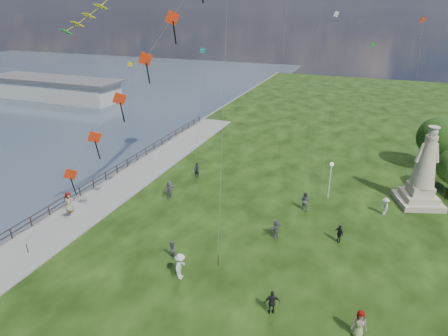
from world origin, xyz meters
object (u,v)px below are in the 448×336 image
at_px(person_2, 180,266).
at_px(person_11, 276,229).
at_px(person_1, 172,250).
at_px(pier_pavilion, 55,88).
at_px(person_9, 339,233).
at_px(person_5, 170,190).
at_px(person_6, 197,170).
at_px(lamppost, 331,173).
at_px(person_3, 272,302).
at_px(person_4, 359,324).
at_px(statue, 423,176).
at_px(person_8, 385,206).
at_px(person_7, 305,201).
at_px(person_10, 69,203).

relative_size(person_2, person_11, 1.22).
bearing_deg(person_1, person_2, -5.10).
relative_size(pier_pavilion, person_9, 19.44).
relative_size(person_5, person_6, 0.98).
bearing_deg(lamppost, person_6, -178.75).
relative_size(person_3, person_4, 0.93).
bearing_deg(statue, person_9, -142.75).
height_order(pier_pavilion, person_9, pier_pavilion).
xyz_separation_m(lamppost, person_5, (-14.56, -5.51, -1.88)).
bearing_deg(person_3, person_8, -137.03).
bearing_deg(lamppost, person_3, -94.51).
distance_m(statue, person_11, 15.55).
bearing_deg(person_6, person_9, -17.45).
relative_size(person_4, person_6, 1.01).
height_order(person_5, person_6, person_6).
distance_m(person_5, person_9, 16.37).
xyz_separation_m(person_6, person_7, (12.30, -2.72, 0.03)).
distance_m(person_1, person_8, 19.47).
height_order(person_8, person_9, person_8).
bearing_deg(statue, person_5, -179.89).
bearing_deg(person_11, person_6, -95.08).
bearing_deg(person_3, lamppost, -118.78).
bearing_deg(person_1, person_6, 150.06).
distance_m(person_7, person_11, 5.64).
bearing_deg(person_3, person_1, -41.73).
relative_size(person_7, person_11, 1.14).
bearing_deg(person_7, person_5, 34.60).
relative_size(person_6, person_8, 1.08).
distance_m(person_6, person_7, 12.60).
distance_m(statue, person_9, 11.51).
bearing_deg(pier_pavilion, statue, -19.27).
distance_m(lamppost, person_2, 17.80).
relative_size(person_5, person_11, 1.09).
bearing_deg(person_6, person_11, -30.44).
xyz_separation_m(lamppost, person_6, (-14.05, -0.31, -1.86)).
relative_size(person_1, person_3, 0.87).
bearing_deg(person_7, person_8, -142.62).
bearing_deg(person_11, person_8, 162.67).
bearing_deg(person_10, lamppost, -51.83).
bearing_deg(person_1, person_4, 31.43).
bearing_deg(person_6, pier_pavilion, 156.41).
relative_size(person_4, person_7, 0.98).
bearing_deg(person_8, pier_pavilion, -131.66).
height_order(person_1, person_10, person_10).
height_order(statue, person_9, statue).
bearing_deg(lamppost, person_2, -116.93).
height_order(person_4, person_5, person_4).
xyz_separation_m(pier_pavilion, statue, (66.71, -23.33, 1.05)).
distance_m(pier_pavilion, person_3, 71.08).
distance_m(statue, person_10, 32.69).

